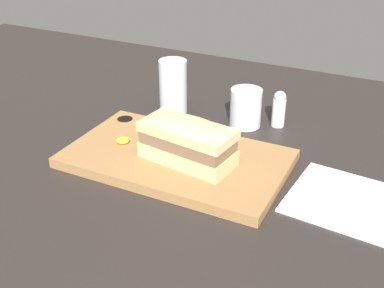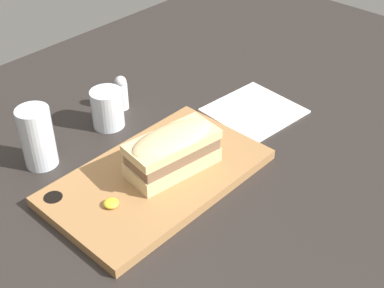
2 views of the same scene
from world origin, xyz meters
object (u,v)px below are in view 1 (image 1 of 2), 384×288
napkin (346,201)px  salt_shaker (279,108)px  wine_glass (246,109)px  sandwich (187,139)px  water_glass (173,90)px  serving_board (176,158)px

napkin → salt_shaker: bearing=129.9°
wine_glass → sandwich: bearing=-97.5°
water_glass → salt_shaker: size_ratio=1.53×
sandwich → salt_shaker: size_ratio=2.25×
serving_board → napkin: serving_board is taller
napkin → salt_shaker: salt_shaker is taller
serving_board → sandwich: sandwich is taller
water_glass → wine_glass: water_glass is taller
sandwich → water_glass: bearing=123.9°
sandwich → salt_shaker: sandwich is taller
sandwich → salt_shaker: bearing=69.6°
sandwich → wine_glass: bearing=82.5°
serving_board → wine_glass: size_ratio=4.90×
serving_board → sandwich: bearing=-21.6°
serving_board → sandwich: 5.99cm
wine_glass → napkin: size_ratio=0.43×
water_glass → wine_glass: bearing=2.1°
serving_board → wine_glass: (5.63, 19.89, 2.63)cm
serving_board → salt_shaker: (11.77, 22.75, 2.98)cm
serving_board → water_glass: 22.52cm
water_glass → serving_board: bearing=-60.6°
sandwich → napkin: 27.59cm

